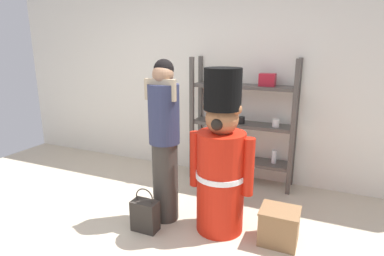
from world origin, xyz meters
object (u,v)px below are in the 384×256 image
(merchandise_shelf, at_px, (243,121))
(display_crate, at_px, (279,226))
(person_shopper, at_px, (164,139))
(shopping_bag, at_px, (145,215))
(teddy_bear_guard, at_px, (221,162))

(merchandise_shelf, relative_size, display_crate, 4.65)
(person_shopper, bearing_deg, shopping_bag, -106.59)
(person_shopper, distance_m, display_crate, 1.34)
(person_shopper, xyz_separation_m, shopping_bag, (-0.08, -0.28, -0.70))
(person_shopper, bearing_deg, merchandise_shelf, 69.28)
(merchandise_shelf, relative_size, person_shopper, 0.99)
(person_shopper, bearing_deg, teddy_bear_guard, 3.77)
(teddy_bear_guard, xyz_separation_m, person_shopper, (-0.57, -0.04, 0.17))
(merchandise_shelf, height_order, person_shopper, person_shopper)
(person_shopper, bearing_deg, display_crate, 1.93)
(shopping_bag, bearing_deg, person_shopper, 73.41)
(teddy_bear_guard, relative_size, display_crate, 4.51)
(merchandise_shelf, bearing_deg, teddy_bear_guard, -84.81)
(teddy_bear_guard, distance_m, person_shopper, 0.60)
(teddy_bear_guard, bearing_deg, merchandise_shelf, 95.19)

